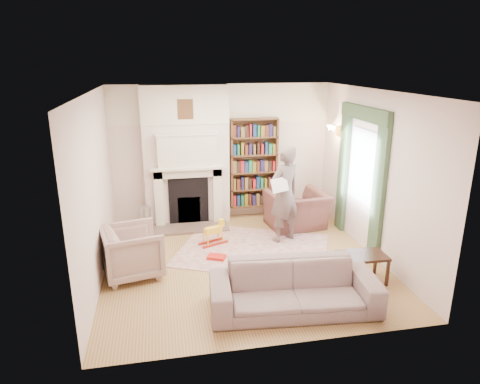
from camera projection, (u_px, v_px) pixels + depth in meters
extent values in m
plane|color=olive|center=(243.00, 261.00, 7.21)|extent=(4.50, 4.50, 0.00)
plane|color=white|center=(243.00, 91.00, 6.38)|extent=(4.50, 4.50, 0.00)
plane|color=#F5DCD4|center=(222.00, 153.00, 8.90)|extent=(4.50, 0.00, 4.50)
plane|color=#F5DCD4|center=(283.00, 237.00, 4.68)|extent=(4.50, 0.00, 4.50)
plane|color=#F5DCD4|center=(96.00, 189.00, 6.39)|extent=(0.00, 4.50, 4.50)
plane|color=#F5DCD4|center=(374.00, 175.00, 7.20)|extent=(0.00, 4.50, 4.50)
cube|color=#F5DCD4|center=(186.00, 156.00, 8.60)|extent=(1.70, 0.35, 2.80)
cube|color=silver|center=(188.00, 168.00, 8.39)|extent=(1.47, 0.24, 0.05)
cube|color=black|center=(189.00, 201.00, 8.69)|extent=(0.80, 0.06, 0.96)
cube|color=silver|center=(187.00, 151.00, 8.31)|extent=(1.15, 0.18, 0.62)
cube|color=brown|center=(254.00, 163.00, 8.96)|extent=(1.00, 0.24, 1.85)
cube|color=silver|center=(362.00, 166.00, 7.55)|extent=(0.02, 0.90, 1.30)
cube|color=#314C31|center=(379.00, 191.00, 6.97)|extent=(0.07, 0.32, 2.40)
cube|color=#314C31|center=(343.00, 170.00, 8.28)|extent=(0.07, 0.32, 2.40)
cube|color=#314C31|center=(365.00, 113.00, 7.27)|extent=(0.09, 1.70, 0.24)
cube|color=beige|center=(253.00, 250.00, 7.63)|extent=(3.12, 2.83, 0.01)
imported|color=#4B2C28|center=(296.00, 210.00, 8.59)|extent=(1.23, 1.11, 0.73)
imported|color=#BBAE9A|center=(133.00, 252.00, 6.64)|extent=(1.04, 1.02, 0.79)
imported|color=gray|center=(294.00, 288.00, 5.73)|extent=(2.31, 1.07, 0.66)
imported|color=#60514D|center=(284.00, 194.00, 7.79)|extent=(0.78, 0.68, 1.82)
cube|color=white|center=(280.00, 185.00, 7.50)|extent=(0.37, 0.25, 0.24)
cylinder|color=#A6A7AE|center=(145.00, 220.00, 8.30)|extent=(0.26, 0.26, 0.55)
cube|color=#E0E14F|center=(233.00, 273.00, 6.77)|extent=(0.41, 0.41, 0.03)
cube|color=red|center=(217.00, 257.00, 7.28)|extent=(0.35, 0.31, 0.05)
cube|color=red|center=(263.00, 277.00, 6.65)|extent=(0.30, 0.30, 0.02)
cube|color=red|center=(272.00, 274.00, 6.75)|extent=(0.29, 0.26, 0.02)
cube|color=red|center=(256.00, 268.00, 6.92)|extent=(0.27, 0.23, 0.02)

